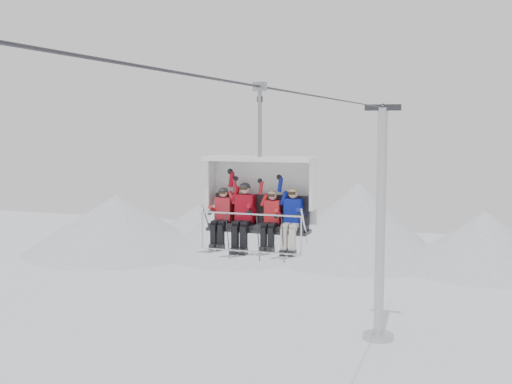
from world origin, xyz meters
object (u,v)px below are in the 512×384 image
(chairlift_carrier, at_px, (261,193))
(skier_center_right, at_px, (271,218))
(skier_far_left, at_px, (222,215))
(skier_center_left, at_px, (244,213))
(skier_far_right, at_px, (292,217))
(lift_tower_right, at_px, (380,241))

(chairlift_carrier, height_order, skier_center_right, chairlift_carrier)
(chairlift_carrier, relative_size, skier_far_left, 2.36)
(skier_center_left, height_order, skier_center_right, skier_center_left)
(skier_far_left, relative_size, skier_far_right, 1.00)
(skier_center_left, height_order, skier_far_right, skier_center_left)
(lift_tower_right, relative_size, skier_center_left, 7.53)
(chairlift_carrier, relative_size, skier_center_left, 2.23)
(skier_center_left, relative_size, skier_far_right, 1.06)
(lift_tower_right, height_order, skier_far_right, lift_tower_right)
(lift_tower_right, relative_size, skier_far_left, 7.99)
(chairlift_carrier, relative_size, skier_center_right, 2.36)
(skier_far_right, bearing_deg, skier_center_right, -178.83)
(lift_tower_right, xyz_separation_m, skier_far_left, (-0.91, -21.90, 4.42))
(skier_far_left, bearing_deg, skier_center_right, -0.20)
(skier_center_left, relative_size, skier_center_right, 1.06)
(lift_tower_right, height_order, skier_center_right, lift_tower_right)
(chairlift_carrier, bearing_deg, skier_far_left, -160.68)
(skier_far_left, bearing_deg, skier_center_left, 1.56)
(skier_far_left, height_order, skier_center_left, skier_center_left)
(lift_tower_right, height_order, skier_far_left, lift_tower_right)
(lift_tower_right, height_order, skier_center_left, lift_tower_right)
(skier_center_right, distance_m, skier_far_right, 0.51)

